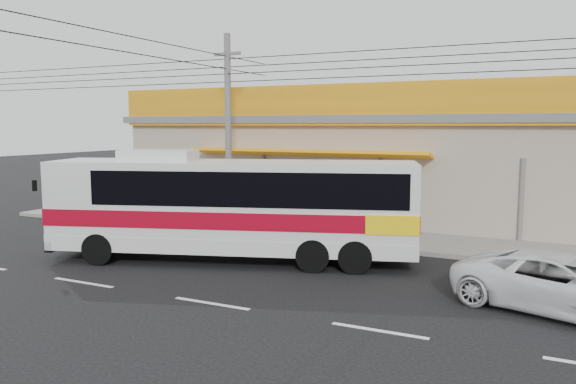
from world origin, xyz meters
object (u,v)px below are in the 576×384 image
Objects in this scene: motorbike_red at (124,198)px; utility_pole at (227,69)px; motorbike_dark at (65,200)px; white_car at (563,284)px; coach_bus at (238,202)px.

utility_pole is at bearing -125.38° from motorbike_red.
white_car is (20.37, -4.93, -0.07)m from motorbike_dark.
coach_bus is 11.30m from motorbike_red.
utility_pole is (8.68, 0.13, 5.51)m from motorbike_dark.
coach_bus is at bearing 100.28° from white_car.
motorbike_red is 1.14× the size of motorbike_dark.
white_car is at bearing -23.40° from utility_pole.
coach_bus reaches higher than white_car.
motorbike_dark is at bearing -179.17° from utility_pole.
motorbike_red is 0.06× the size of utility_pole.
white_car reaches higher than motorbike_red.
coach_bus is at bearing -55.25° from utility_pole.
white_car is (8.87, -0.99, -1.16)m from coach_bus.
coach_bus is at bearing -142.20° from motorbike_red.
motorbike_red is 8.94m from utility_pole.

